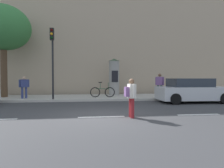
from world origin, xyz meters
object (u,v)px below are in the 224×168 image
street_tree (3,28)px  pedestrian_in_red_top (160,83)px  pedestrian_in_dark_shirt (131,95)px  traffic_light (52,52)px  pedestrian_tallest (24,86)px  bicycle_leaning (102,92)px  poster_column (114,77)px  parked_car_dark (192,91)px

street_tree → pedestrian_in_red_top: bearing=-7.9°
pedestrian_in_dark_shirt → traffic_light: bearing=125.5°
traffic_light → pedestrian_in_red_top: bearing=3.7°
pedestrian_in_red_top → pedestrian_tallest: (-9.34, 0.32, -0.13)m
traffic_light → street_tree: 4.70m
bicycle_leaning → pedestrian_in_dark_shirt: bearing=-84.4°
poster_column → pedestrian_in_dark_shirt: poster_column is taller
pedestrian_in_red_top → traffic_light: bearing=-176.3°
pedestrian_in_dark_shirt → bicycle_leaning: pedestrian_in_dark_shirt is taller
pedestrian_in_red_top → street_tree: bearing=172.1°
poster_column → bicycle_leaning: (-1.05, -1.59, -1.10)m
street_tree → pedestrian_in_red_top: 11.90m
pedestrian_in_dark_shirt → pedestrian_in_red_top: (3.41, 5.96, 0.28)m
traffic_light → street_tree: street_tree is taller
bicycle_leaning → traffic_light: bearing=-163.2°
traffic_light → bicycle_leaning: 4.32m
street_tree → pedestrian_in_red_top: street_tree is taller
traffic_light → pedestrian_tallest: traffic_light is taller
traffic_light → poster_column: 5.27m
street_tree → pedestrian_in_dark_shirt: 11.56m
street_tree → pedestrian_tallest: bearing=-34.4°
pedestrian_tallest → bicycle_leaning: pedestrian_tallest is taller
pedestrian_tallest → street_tree: bearing=145.6°
pedestrian_in_red_top → pedestrian_tallest: size_ratio=1.15×
traffic_light → parked_car_dark: bearing=-9.1°
poster_column → pedestrian_in_dark_shirt: size_ratio=1.99×
street_tree → pedestrian_in_dark_shirt: street_tree is taller
street_tree → parked_car_dark: 13.67m
pedestrian_in_red_top → bicycle_leaning: size_ratio=0.96×
pedestrian_in_red_top → bicycle_leaning: (-4.05, 0.52, -0.61)m
pedestrian_in_dark_shirt → bicycle_leaning: (-0.64, 6.48, -0.34)m
street_tree → pedestrian_in_red_top: (11.12, -1.54, -3.95)m
poster_column → pedestrian_in_dark_shirt: 8.12m
pedestrian_in_red_top → parked_car_dark: pedestrian_in_red_top is taller
pedestrian_in_dark_shirt → pedestrian_tallest: pedestrian_tallest is taller
pedestrian_in_red_top → parked_car_dark: (1.38, -1.86, -0.43)m
pedestrian_in_red_top → poster_column: bearing=144.9°
bicycle_leaning → pedestrian_in_red_top: bearing=-7.3°
pedestrian_in_dark_shirt → pedestrian_tallest: 8.64m
poster_column → pedestrian_in_red_top: (3.00, -2.11, -0.49)m
poster_column → bicycle_leaning: 2.20m
traffic_light → pedestrian_in_dark_shirt: size_ratio=3.06×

